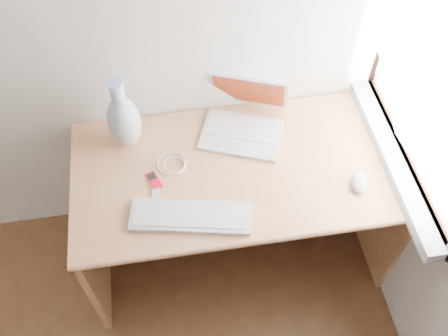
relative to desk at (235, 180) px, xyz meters
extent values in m
cube|color=gray|center=(0.66, -0.17, 0.25)|extent=(0.10, 0.96, 0.06)
cube|color=silver|center=(0.64, -0.17, 0.81)|extent=(0.02, 0.84, 0.92)
cube|color=tan|center=(0.00, -0.09, 0.21)|extent=(1.45, 0.72, 0.03)
cube|color=tan|center=(-0.71, -0.09, -0.18)|extent=(0.03, 0.68, 0.73)
cube|color=tan|center=(0.71, -0.09, -0.18)|extent=(0.03, 0.68, 0.73)
cube|color=tan|center=(0.00, 0.26, -0.06)|extent=(1.39, 0.03, 0.49)
cube|color=silver|center=(0.04, 0.08, 0.23)|extent=(0.42, 0.35, 0.02)
cube|color=white|center=(0.04, 0.08, 0.24)|extent=(0.35, 0.24, 0.00)
cube|color=silver|center=(0.04, 0.20, 0.35)|extent=(0.36, 0.21, 0.22)
cube|color=#92360F|center=(0.04, 0.20, 0.35)|extent=(0.33, 0.19, 0.20)
cube|color=silver|center=(-0.24, -0.31, 0.23)|extent=(0.50, 0.24, 0.02)
cube|color=white|center=(-0.24, -0.31, 0.24)|extent=(0.46, 0.20, 0.00)
ellipsoid|color=silver|center=(0.48, -0.26, 0.24)|extent=(0.10, 0.13, 0.04)
cube|color=red|center=(-0.37, -0.10, 0.23)|extent=(0.07, 0.10, 0.01)
cube|color=black|center=(-0.37, -0.10, 0.23)|extent=(0.04, 0.04, 0.00)
torus|color=silver|center=(-0.29, -0.03, 0.23)|extent=(0.15, 0.15, 0.01)
cube|color=silver|center=(-0.37, -0.19, 0.22)|extent=(0.03, 0.08, 0.01)
ellipsoid|color=silver|center=(-0.47, 0.13, 0.36)|extent=(0.14, 0.14, 0.27)
cylinder|color=silver|center=(-0.47, 0.13, 0.53)|extent=(0.06, 0.06, 0.11)
cylinder|color=#96C2F0|center=(-0.47, 0.13, 0.58)|extent=(0.07, 0.07, 0.01)
camera|label=1|loc=(-0.27, -1.35, 1.96)|focal=40.00mm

